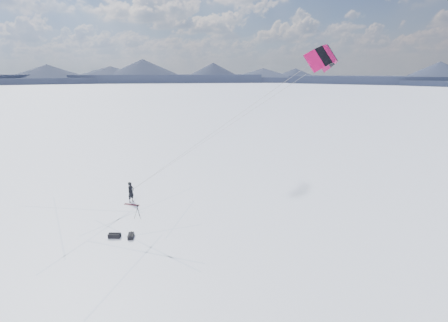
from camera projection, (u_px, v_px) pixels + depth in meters
The scene contains 9 objects.
ground at pixel (111, 226), 25.26m from camera, with size 1800.00×1800.00×0.00m, color white.
horizon_hills at pixel (106, 177), 24.17m from camera, with size 704.00×704.00×9.52m.
snow_tracks at pixel (99, 228), 24.93m from camera, with size 17.62×14.39×0.01m.
snowkiter at pixel (132, 202), 29.87m from camera, with size 0.70×0.46×1.93m, color black.
snowboard at pixel (132, 205), 29.22m from camera, with size 1.46×0.27×0.04m, color maroon.
tripod at pixel (138, 210), 26.38m from camera, with size 0.54×0.59×1.17m.
gear_bag_a at pixel (114, 236), 23.44m from camera, with size 0.94×0.76×0.38m.
gear_bag_b at pixel (131, 236), 23.42m from camera, with size 0.77×0.85×0.35m.
power_kite at pixel (323, 60), 20.59m from camera, with size 17.17×5.37×12.15m.
Camera 1 is at (18.95, -15.70, 11.67)m, focal length 26.00 mm.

